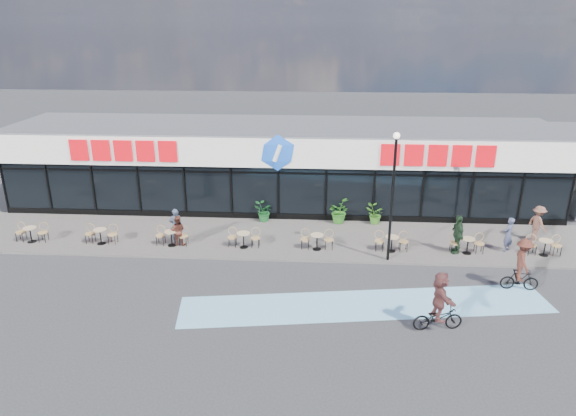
{
  "coord_description": "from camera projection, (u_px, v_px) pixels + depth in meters",
  "views": [
    {
      "loc": [
        2.12,
        -18.6,
        10.13
      ],
      "look_at": [
        0.73,
        3.5,
        2.01
      ],
      "focal_mm": 32.0,
      "sensor_mm": 36.0,
      "label": 1
    }
  ],
  "objects": [
    {
      "name": "bike_lane",
      "position": [
        366.0,
        305.0,
        19.4
      ],
      "size": [
        14.17,
        4.13,
        0.01
      ],
      "primitive_type": "cube",
      "rotation": [
        0.0,
        0.0,
        0.14
      ],
      "color": "#68A4C4",
      "rests_on": "ground"
    },
    {
      "name": "bistro_set_3",
      "position": [
        244.0,
        238.0,
        24.0
      ],
      "size": [
        1.54,
        0.62,
        0.9
      ],
      "color": "tan",
      "rests_on": "sidewalk"
    },
    {
      "name": "cyclist_a",
      "position": [
        439.0,
        305.0,
        17.53
      ],
      "size": [
        1.81,
        1.69,
        2.2
      ],
      "color": "black",
      "rests_on": "ground"
    },
    {
      "name": "potted_plant_right",
      "position": [
        374.0,
        214.0,
        26.71
      ],
      "size": [
        1.03,
        0.92,
        1.02
      ],
      "primitive_type": "imported",
      "rotation": [
        0.0,
        0.0,
        3.0
      ],
      "color": "#346B1E",
      "rests_on": "sidewalk"
    },
    {
      "name": "bistro_set_7",
      "position": [
        544.0,
        245.0,
        23.2
      ],
      "size": [
        1.54,
        0.62,
        0.9
      ],
      "color": "tan",
      "rests_on": "sidewalk"
    },
    {
      "name": "bistro_set_2",
      "position": [
        172.0,
        236.0,
        24.21
      ],
      "size": [
        1.54,
        0.62,
        0.9
      ],
      "color": "tan",
      "rests_on": "sidewalk"
    },
    {
      "name": "pedestrian_c",
      "position": [
        508.0,
        234.0,
        23.44
      ],
      "size": [
        0.71,
        0.7,
        1.65
      ],
      "primitive_type": "imported",
      "rotation": [
        0.0,
        0.0,
        3.9
      ],
      "color": "#333850",
      "rests_on": "sidewalk"
    },
    {
      "name": "bistro_set_6",
      "position": [
        467.0,
        243.0,
        23.4
      ],
      "size": [
        1.54,
        0.62,
        0.9
      ],
      "color": "tan",
      "rests_on": "sidewalk"
    },
    {
      "name": "patron_left",
      "position": [
        176.0,
        226.0,
        24.34
      ],
      "size": [
        0.72,
        0.59,
        1.72
      ],
      "primitive_type": "imported",
      "rotation": [
        0.0,
        0.0,
        3.46
      ],
      "color": "#303A4B",
      "rests_on": "sidewalk"
    },
    {
      "name": "bistro_set_4",
      "position": [
        317.0,
        240.0,
        23.8
      ],
      "size": [
        1.54,
        0.62,
        0.9
      ],
      "color": "tan",
      "rests_on": "sidewalk"
    },
    {
      "name": "patron_right",
      "position": [
        178.0,
        230.0,
        24.12
      ],
      "size": [
        0.72,
        0.57,
        1.46
      ],
      "primitive_type": "imported",
      "rotation": [
        0.0,
        0.0,
        3.12
      ],
      "color": "#4F261C",
      "rests_on": "sidewalk"
    },
    {
      "name": "ground",
      "position": [
        265.0,
        283.0,
        21.04
      ],
      "size": [
        120.0,
        120.0,
        0.0
      ],
      "primitive_type": "plane",
      "color": "#28282B",
      "rests_on": "ground"
    },
    {
      "name": "building",
      "position": [
        282.0,
        164.0,
        29.54
      ],
      "size": [
        30.6,
        6.57,
        4.75
      ],
      "color": "black",
      "rests_on": "ground"
    },
    {
      "name": "bistro_set_5",
      "position": [
        391.0,
        241.0,
        23.6
      ],
      "size": [
        1.54,
        0.62,
        0.9
      ],
      "color": "tan",
      "rests_on": "sidewalk"
    },
    {
      "name": "bistro_set_0",
      "position": [
        31.0,
        232.0,
        24.61
      ],
      "size": [
        1.54,
        0.62,
        0.9
      ],
      "color": "tan",
      "rests_on": "sidewalk"
    },
    {
      "name": "sidewalk",
      "position": [
        274.0,
        238.0,
        25.24
      ],
      "size": [
        44.0,
        5.0,
        0.1
      ],
      "primitive_type": "cube",
      "color": "#534D49",
      "rests_on": "ground"
    },
    {
      "name": "pedestrian_a",
      "position": [
        457.0,
        234.0,
        23.24
      ],
      "size": [
        0.6,
        1.13,
        1.83
      ],
      "primitive_type": "imported",
      "rotation": [
        0.0,
        0.0,
        -1.43
      ],
      "color": "black",
      "rests_on": "sidewalk"
    },
    {
      "name": "potted_plant_left",
      "position": [
        263.0,
        212.0,
        27.04
      ],
      "size": [
        1.06,
        0.96,
        1.04
      ],
      "primitive_type": "imported",
      "rotation": [
        0.0,
        0.0,
        3.33
      ],
      "color": "#175121",
      "rests_on": "sidewalk"
    },
    {
      "name": "lamp_post",
      "position": [
        393.0,
        188.0,
        21.69
      ],
      "size": [
        0.28,
        0.28,
        5.74
      ],
      "color": "black",
      "rests_on": "sidewalk"
    },
    {
      "name": "cyclist_b",
      "position": [
        522.0,
        266.0,
        20.14
      ],
      "size": [
        1.5,
        1.17,
        2.19
      ],
      "color": "black",
      "rests_on": "ground"
    },
    {
      "name": "potted_plant_mid",
      "position": [
        338.0,
        211.0,
        26.84
      ],
      "size": [
        1.05,
        1.19,
        1.26
      ],
      "primitive_type": "imported",
      "rotation": [
        0.0,
        0.0,
        1.63
      ],
      "color": "#29671D",
      "rests_on": "sidewalk"
    },
    {
      "name": "bistro_set_1",
      "position": [
        101.0,
        234.0,
        24.41
      ],
      "size": [
        1.54,
        0.62,
        0.9
      ],
      "color": "tan",
      "rests_on": "sidewalk"
    },
    {
      "name": "pedestrian_b",
      "position": [
        538.0,
        223.0,
        24.67
      ],
      "size": [
        1.0,
        1.26,
        1.72
      ],
      "primitive_type": "imported",
      "rotation": [
        0.0,
        0.0,
        1.94
      ],
      "color": "brown",
      "rests_on": "sidewalk"
    }
  ]
}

